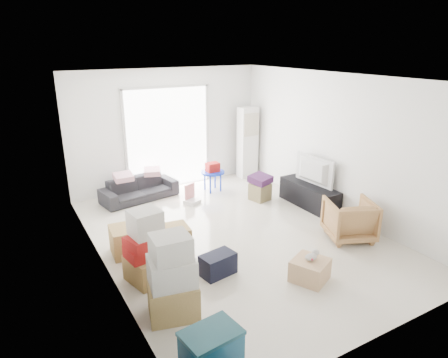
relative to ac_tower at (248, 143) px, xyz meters
The scene contains 21 objects.
room_shell 3.32m from the ac_tower, 126.35° to the right, with size 4.98×6.48×3.18m.
sliding_door 2.01m from the ac_tower, behind, with size 2.10×0.04×2.33m.
ac_tower is the anchor object (origin of this frame).
tv_console 2.35m from the ac_tower, 88.73° to the right, with size 0.43×1.42×0.47m, color black.
television 2.29m from the ac_tower, 88.73° to the right, with size 0.99×0.57×0.13m, color black.
sofa 2.91m from the ac_tower, behind, with size 1.63×0.48×0.64m, color #232327.
pillow_left 3.19m from the ac_tower, behind, with size 0.35×0.28×0.11m, color #E1A4AE.
pillow_right 2.54m from the ac_tower, behind, with size 0.32×0.25×0.11m, color #E1A4AE.
armchair 3.75m from the ac_tower, 94.95° to the right, with size 0.75×0.70×0.77m, color #A27448.
storage_bins 6.57m from the ac_tower, 126.05° to the right, with size 0.59×0.45×0.64m.
box_stack_a 5.57m from the ac_tower, 132.40° to the right, with size 0.70×0.63×1.09m.
box_stack_b 4.95m from the ac_tower, 139.50° to the right, with size 0.64×0.64×1.07m.
box_stack_c 4.43m from the ac_tower, 148.05° to the right, with size 0.66×0.56×0.45m.
loose_box 4.05m from the ac_tower, 140.32° to the right, with size 0.46×0.46×0.39m, color #A5834A.
duffel_bag 4.62m from the ac_tower, 128.32° to the right, with size 0.50×0.30×0.32m, color black.
ottoman 1.74m from the ac_tower, 113.00° to the right, with size 0.37×0.37×0.37m, color olive.
blanket 1.66m from the ac_tower, 113.00° to the right, with size 0.40×0.40×0.14m, color #452152.
kids_table 1.39m from the ac_tower, 159.00° to the right, with size 0.54×0.54×0.66m.
toy_walker 2.30m from the ac_tower, 155.83° to the right, with size 0.37×0.36×0.40m.
wood_crate 4.75m from the ac_tower, 112.05° to the right, with size 0.47×0.47×0.31m, color tan.
plush_bunny 4.71m from the ac_tower, 111.77° to the right, with size 0.25×0.15×0.13m.
Camera 1 is at (-3.33, -5.37, 3.21)m, focal length 32.00 mm.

